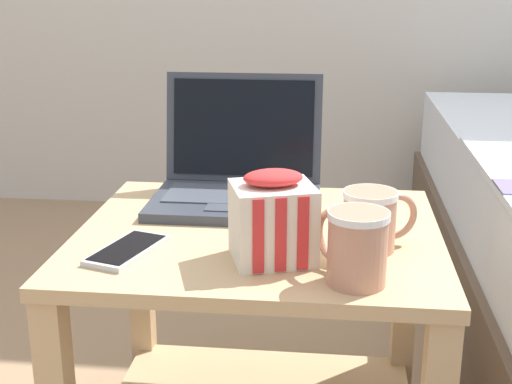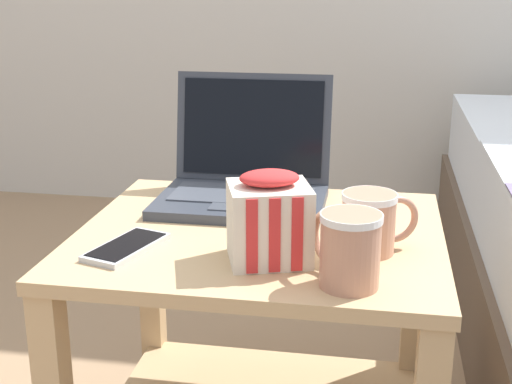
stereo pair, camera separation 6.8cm
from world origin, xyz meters
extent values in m
cube|color=tan|center=(0.00, 0.00, 0.48)|extent=(0.60, 0.52, 0.02)
cube|color=tan|center=(-0.27, 0.23, 0.24)|extent=(0.04, 0.04, 0.47)
cube|color=tan|center=(0.27, 0.23, 0.24)|extent=(0.04, 0.04, 0.47)
cube|color=#333842|center=(-0.06, 0.12, 0.50)|extent=(0.30, 0.22, 0.02)
cube|color=#424751|center=(-0.06, 0.14, 0.51)|extent=(0.26, 0.12, 0.00)
cube|color=#424751|center=(-0.06, 0.06, 0.51)|extent=(0.09, 0.05, 0.00)
cube|color=#333842|center=(-0.06, 0.25, 0.61)|extent=(0.30, 0.05, 0.21)
cube|color=black|center=(-0.06, 0.24, 0.62)|extent=(0.27, 0.04, 0.18)
cube|color=green|center=(-0.10, 0.26, 0.66)|extent=(0.03, 0.01, 0.03)
cube|color=green|center=(-0.01, 0.24, 0.58)|extent=(0.04, 0.01, 0.03)
cube|color=green|center=(-0.11, 0.24, 0.57)|extent=(0.03, 0.01, 0.03)
cube|color=yellow|center=(0.00, 0.26, 0.66)|extent=(0.03, 0.01, 0.04)
cylinder|color=tan|center=(0.18, -0.06, 0.54)|extent=(0.08, 0.08, 0.09)
cylinder|color=silver|center=(0.18, -0.06, 0.58)|extent=(0.08, 0.08, 0.01)
cylinder|color=black|center=(0.18, -0.06, 0.57)|extent=(0.07, 0.07, 0.01)
torus|color=tan|center=(0.22, -0.04, 0.54)|extent=(0.07, 0.04, 0.08)
cylinder|color=tan|center=(0.16, -0.19, 0.55)|extent=(0.08, 0.08, 0.10)
cylinder|color=silver|center=(0.16, -0.19, 0.59)|extent=(0.08, 0.08, 0.01)
cylinder|color=black|center=(0.16, -0.19, 0.58)|extent=(0.07, 0.07, 0.01)
torus|color=tan|center=(0.13, -0.16, 0.55)|extent=(0.06, 0.07, 0.08)
cube|color=silver|center=(0.03, -0.12, 0.55)|extent=(0.14, 0.13, 0.12)
cube|color=red|center=(0.02, -0.18, 0.55)|extent=(0.02, 0.01, 0.11)
cube|color=red|center=(0.05, -0.17, 0.55)|extent=(0.02, 0.01, 0.11)
cube|color=red|center=(0.08, -0.16, 0.55)|extent=(0.02, 0.01, 0.11)
ellipsoid|color=red|center=(0.03, -0.12, 0.62)|extent=(0.10, 0.08, 0.02)
cube|color=#B7BABC|center=(-0.19, -0.12, 0.50)|extent=(0.11, 0.16, 0.01)
cube|color=black|center=(-0.19, -0.12, 0.50)|extent=(0.10, 0.14, 0.00)
camera|label=1|loc=(0.12, -1.11, 0.91)|focal=50.00mm
camera|label=2|loc=(0.19, -1.10, 0.91)|focal=50.00mm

